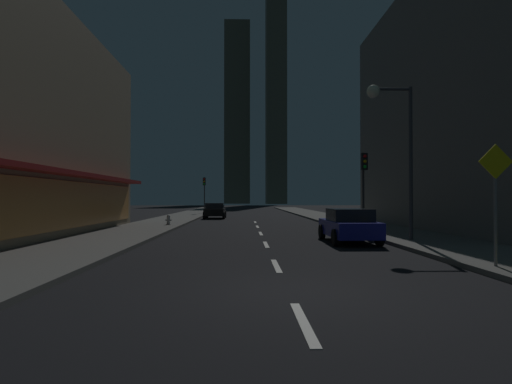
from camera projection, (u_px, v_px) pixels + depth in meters
name	position (u px, v px, depth m)	size (l,w,h in m)	color
ground_plane	(253.00, 218.00, 40.18)	(78.00, 136.00, 0.10)	black
sidewalk_right	(323.00, 217.00, 40.39)	(4.00, 76.00, 0.15)	#605E59
sidewalk_left	(182.00, 217.00, 39.97)	(4.00, 76.00, 0.15)	#605E59
lane_marking_center	(263.00, 238.00, 19.19)	(0.16, 28.20, 0.01)	silver
building_apartment_right	(497.00, 107.00, 24.74)	(11.00, 20.00, 14.91)	slate
skyscraper_distant_tall	(237.00, 113.00, 142.38)	(8.92, 5.22, 63.71)	brown
skyscraper_distant_mid	(276.00, 95.00, 137.15)	(6.67, 8.88, 73.16)	brown
car_parked_near	(349.00, 225.00, 17.47)	(1.98, 4.24, 1.45)	navy
car_parked_far	(215.00, 211.00, 38.12)	(1.98, 4.24, 1.45)	black
fire_hydrant_far_left	(168.00, 220.00, 26.93)	(0.42, 0.30, 0.65)	#B2B2B2
traffic_light_near_right	(364.00, 174.00, 21.67)	(0.32, 0.48, 4.20)	#2D2D2D
traffic_light_far_left	(204.00, 187.00, 47.37)	(0.32, 0.48, 4.20)	#2D2D2D
street_lamp_right	(391.00, 124.00, 17.31)	(1.96, 0.56, 6.58)	#38383D
pedestrian_crossing_sign	(495.00, 194.00, 10.51)	(0.91, 0.08, 3.15)	slate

